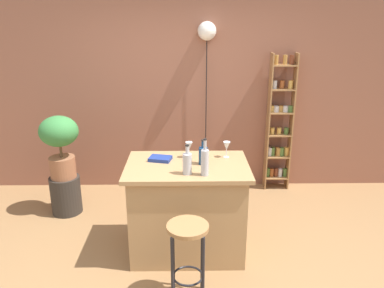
{
  "coord_description": "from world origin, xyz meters",
  "views": [
    {
      "loc": [
        -0.01,
        -3.09,
        2.29
      ],
      "look_at": [
        0.05,
        0.55,
        1.06
      ],
      "focal_mm": 35.58,
      "sensor_mm": 36.0,
      "label": 1
    }
  ],
  "objects_px": {
    "plant_stool": "(66,195)",
    "potted_plant": "(60,141)",
    "spice_shelf": "(280,125)",
    "wine_glass_center": "(189,147)",
    "wine_glass_left": "(227,146)",
    "cookbook": "(160,159)",
    "bottle_sauce_amber": "(203,155)",
    "bar_stool": "(188,245)",
    "bottle_vinegar": "(205,162)",
    "bottle_wine_red": "(187,163)",
    "pendant_globe_light": "(207,33)"
  },
  "relations": [
    {
      "from": "wine_glass_left",
      "to": "potted_plant",
      "type": "bearing_deg",
      "value": 161.63
    },
    {
      "from": "wine_glass_left",
      "to": "wine_glass_center",
      "type": "bearing_deg",
      "value": -179.41
    },
    {
      "from": "spice_shelf",
      "to": "pendant_globe_light",
      "type": "height_order",
      "value": "pendant_globe_light"
    },
    {
      "from": "wine_glass_left",
      "to": "cookbook",
      "type": "height_order",
      "value": "wine_glass_left"
    },
    {
      "from": "potted_plant",
      "to": "pendant_globe_light",
      "type": "bearing_deg",
      "value": 22.64
    },
    {
      "from": "spice_shelf",
      "to": "pendant_globe_light",
      "type": "xyz_separation_m",
      "value": [
        -0.99,
        0.05,
        1.18
      ]
    },
    {
      "from": "cookbook",
      "to": "bottle_vinegar",
      "type": "bearing_deg",
      "value": -28.03
    },
    {
      "from": "bottle_vinegar",
      "to": "pendant_globe_light",
      "type": "bearing_deg",
      "value": 86.76
    },
    {
      "from": "bottle_wine_red",
      "to": "pendant_globe_light",
      "type": "distance_m",
      "value": 2.07
    },
    {
      "from": "bottle_vinegar",
      "to": "bottle_wine_red",
      "type": "bearing_deg",
      "value": 168.9
    },
    {
      "from": "wine_glass_left",
      "to": "bottle_wine_red",
      "type": "bearing_deg",
      "value": -133.35
    },
    {
      "from": "bar_stool",
      "to": "plant_stool",
      "type": "distance_m",
      "value": 2.16
    },
    {
      "from": "bottle_sauce_amber",
      "to": "cookbook",
      "type": "height_order",
      "value": "bottle_sauce_amber"
    },
    {
      "from": "bottle_wine_red",
      "to": "potted_plant",
      "type": "bearing_deg",
      "value": 144.72
    },
    {
      "from": "plant_stool",
      "to": "potted_plant",
      "type": "bearing_deg",
      "value": 0.0
    },
    {
      "from": "spice_shelf",
      "to": "bottle_vinegar",
      "type": "xyz_separation_m",
      "value": [
        -1.09,
        -1.75,
        0.16
      ]
    },
    {
      "from": "bottle_vinegar",
      "to": "wine_glass_left",
      "type": "bearing_deg",
      "value": 62.04
    },
    {
      "from": "wine_glass_center",
      "to": "bottle_vinegar",
      "type": "bearing_deg",
      "value": -73.07
    },
    {
      "from": "bar_stool",
      "to": "spice_shelf",
      "type": "height_order",
      "value": "spice_shelf"
    },
    {
      "from": "bottle_wine_red",
      "to": "cookbook",
      "type": "bearing_deg",
      "value": 127.43
    },
    {
      "from": "bottle_sauce_amber",
      "to": "wine_glass_left",
      "type": "relative_size",
      "value": 1.49
    },
    {
      "from": "bottle_sauce_amber",
      "to": "bar_stool",
      "type": "bearing_deg",
      "value": -101.6
    },
    {
      "from": "bottle_vinegar",
      "to": "bottle_sauce_amber",
      "type": "bearing_deg",
      "value": 90.86
    },
    {
      "from": "potted_plant",
      "to": "bottle_wine_red",
      "type": "distance_m",
      "value": 1.81
    },
    {
      "from": "wine_glass_center",
      "to": "plant_stool",
      "type": "bearing_deg",
      "value": 157.3
    },
    {
      "from": "plant_stool",
      "to": "potted_plant",
      "type": "distance_m",
      "value": 0.69
    },
    {
      "from": "potted_plant",
      "to": "wine_glass_center",
      "type": "bearing_deg",
      "value": -22.7
    },
    {
      "from": "bar_stool",
      "to": "wine_glass_left",
      "type": "bearing_deg",
      "value": 66.77
    },
    {
      "from": "bottle_sauce_amber",
      "to": "bottle_wine_red",
      "type": "xyz_separation_m",
      "value": [
        -0.15,
        -0.24,
        0.01
      ]
    },
    {
      "from": "wine_glass_left",
      "to": "wine_glass_center",
      "type": "height_order",
      "value": "same"
    },
    {
      "from": "plant_stool",
      "to": "wine_glass_center",
      "type": "relative_size",
      "value": 2.82
    },
    {
      "from": "spice_shelf",
      "to": "plant_stool",
      "type": "distance_m",
      "value": 2.88
    },
    {
      "from": "bar_stool",
      "to": "bottle_wine_red",
      "type": "height_order",
      "value": "bottle_wine_red"
    },
    {
      "from": "wine_glass_left",
      "to": "plant_stool",
      "type": "bearing_deg",
      "value": 161.63
    },
    {
      "from": "spice_shelf",
      "to": "wine_glass_left",
      "type": "xyz_separation_m",
      "value": [
        -0.85,
        -1.3,
        0.15
      ]
    },
    {
      "from": "bottle_sauce_amber",
      "to": "bottle_wine_red",
      "type": "distance_m",
      "value": 0.29
    },
    {
      "from": "potted_plant",
      "to": "bottle_vinegar",
      "type": "distance_m",
      "value": 1.96
    },
    {
      "from": "bottle_wine_red",
      "to": "pendant_globe_light",
      "type": "bearing_deg",
      "value": 81.64
    },
    {
      "from": "bar_stool",
      "to": "wine_glass_center",
      "type": "xyz_separation_m",
      "value": [
        0.02,
        0.92,
        0.53
      ]
    },
    {
      "from": "spice_shelf",
      "to": "potted_plant",
      "type": "distance_m",
      "value": 2.8
    },
    {
      "from": "bar_stool",
      "to": "cookbook",
      "type": "distance_m",
      "value": 0.99
    },
    {
      "from": "bottle_vinegar",
      "to": "cookbook",
      "type": "distance_m",
      "value": 0.58
    },
    {
      "from": "wine_glass_left",
      "to": "cookbook",
      "type": "distance_m",
      "value": 0.67
    },
    {
      "from": "bottle_wine_red",
      "to": "pendant_globe_light",
      "type": "xyz_separation_m",
      "value": [
        0.26,
        1.76,
        1.05
      ]
    },
    {
      "from": "bar_stool",
      "to": "bottle_wine_red",
      "type": "xyz_separation_m",
      "value": [
        -0.0,
        0.5,
        0.52
      ]
    },
    {
      "from": "bar_stool",
      "to": "potted_plant",
      "type": "height_order",
      "value": "potted_plant"
    },
    {
      "from": "spice_shelf",
      "to": "plant_stool",
      "type": "height_order",
      "value": "spice_shelf"
    },
    {
      "from": "plant_stool",
      "to": "pendant_globe_light",
      "type": "bearing_deg",
      "value": 22.64
    },
    {
      "from": "bottle_sauce_amber",
      "to": "cookbook",
      "type": "bearing_deg",
      "value": 165.98
    },
    {
      "from": "bar_stool",
      "to": "bottle_sauce_amber",
      "type": "height_order",
      "value": "bottle_sauce_amber"
    }
  ]
}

